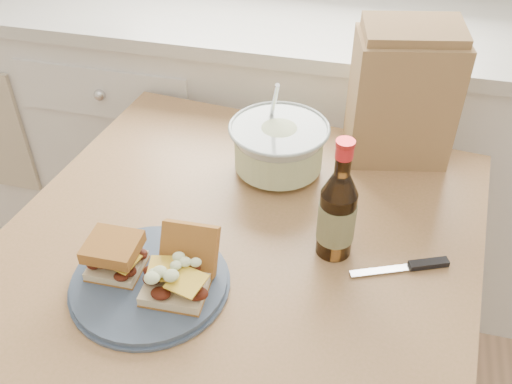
% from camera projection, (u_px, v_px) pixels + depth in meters
% --- Properties ---
extents(cabinet_run, '(2.50, 0.64, 0.94)m').
position_uv_depth(cabinet_run, '(283.00, 139.00, 2.01)').
color(cabinet_run, silver).
rests_on(cabinet_run, ground).
extents(dining_table, '(1.03, 1.03, 0.79)m').
position_uv_depth(dining_table, '(240.00, 276.00, 1.23)').
color(dining_table, tan).
rests_on(dining_table, ground).
extents(plate, '(0.29, 0.29, 0.02)m').
position_uv_depth(plate, '(150.00, 282.00, 1.05)').
color(plate, '#43536C').
rests_on(plate, dining_table).
extents(sandwich_left, '(0.10, 0.09, 0.07)m').
position_uv_depth(sandwich_left, '(115.00, 255.00, 1.04)').
color(sandwich_left, beige).
rests_on(sandwich_left, plate).
extents(sandwich_right, '(0.12, 0.16, 0.09)m').
position_uv_depth(sandwich_right, '(180.00, 270.00, 1.02)').
color(sandwich_right, beige).
rests_on(sandwich_right, plate).
extents(coleslaw_bowl, '(0.23, 0.23, 0.23)m').
position_uv_depth(coleslaw_bowl, '(279.00, 149.00, 1.30)').
color(coleslaw_bowl, '#AFBDB9').
rests_on(coleslaw_bowl, dining_table).
extents(beer_bottle, '(0.07, 0.07, 0.26)m').
position_uv_depth(beer_bottle, '(337.00, 213.00, 1.07)').
color(beer_bottle, black).
rests_on(beer_bottle, dining_table).
extents(knife, '(0.19, 0.09, 0.01)m').
position_uv_depth(knife, '(416.00, 266.00, 1.09)').
color(knife, silver).
rests_on(knife, dining_table).
extents(paper_bag, '(0.26, 0.19, 0.30)m').
position_uv_depth(paper_bag, '(402.00, 99.00, 1.30)').
color(paper_bag, '#99704A').
rests_on(paper_bag, dining_table).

